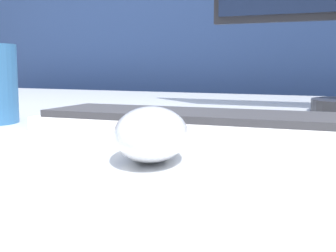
{
  "coord_description": "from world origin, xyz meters",
  "views": [
    {
      "loc": [
        0.2,
        -0.6,
        0.84
      ],
      "look_at": [
        0.04,
        -0.24,
        0.79
      ],
      "focal_mm": 50.0,
      "sensor_mm": 36.0,
      "label": 1
    }
  ],
  "objects": [
    {
      "name": "computer_mouse_near",
      "position": [
        0.04,
        -0.27,
        0.79
      ],
      "size": [
        0.1,
        0.12,
        0.04
      ],
      "rotation": [
        0.0,
        0.0,
        0.4
      ],
      "color": "white",
      "rests_on": "desk"
    },
    {
      "name": "keyboard",
      "position": [
        0.05,
        -0.11,
        0.78
      ],
      "size": [
        0.45,
        0.14,
        0.02
      ],
      "rotation": [
        0.0,
        0.0,
        0.05
      ],
      "color": "white",
      "rests_on": "desk"
    },
    {
      "name": "partition_panel",
      "position": [
        0.0,
        0.72,
        0.68
      ],
      "size": [
        5.0,
        0.03,
        1.35
      ],
      "color": "navy",
      "rests_on": "ground_plane"
    }
  ]
}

